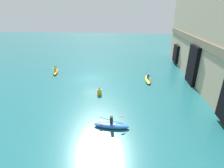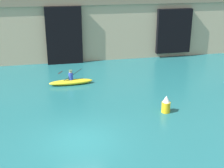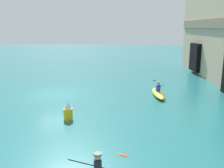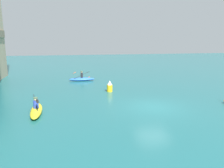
# 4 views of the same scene
# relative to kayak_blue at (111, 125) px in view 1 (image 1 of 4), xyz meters

# --- Properties ---
(ground_plane) EXTENTS (120.00, 120.00, 0.00)m
(ground_plane) POSITION_rel_kayak_blue_xyz_m (-12.00, -4.61, -0.25)
(ground_plane) COLOR #1E6066
(kayak_blue) EXTENTS (0.84, 3.16, 1.25)m
(kayak_blue) POSITION_rel_kayak_blue_xyz_m (0.00, 0.00, 0.00)
(kayak_blue) COLOR blue
(kayak_blue) RESTS_ON ground
(kayak_orange) EXTENTS (2.96, 1.47, 1.29)m
(kayak_orange) POSITION_rel_kayak_blue_xyz_m (-13.50, -11.04, 0.01)
(kayak_orange) COLOR orange
(kayak_orange) RESTS_ON ground
(kayak_yellow) EXTENTS (3.42, 0.88, 1.23)m
(kayak_yellow) POSITION_rel_kayak_blue_xyz_m (-11.78, 3.97, 0.00)
(kayak_yellow) COLOR yellow
(kayak_yellow) RESTS_ON ground
(marker_buoy) EXTENTS (0.55, 0.55, 1.12)m
(marker_buoy) POSITION_rel_kayak_blue_xyz_m (-6.39, -2.29, 0.27)
(marker_buoy) COLOR yellow
(marker_buoy) RESTS_ON ground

